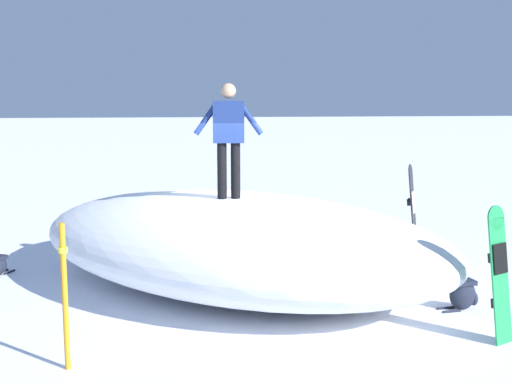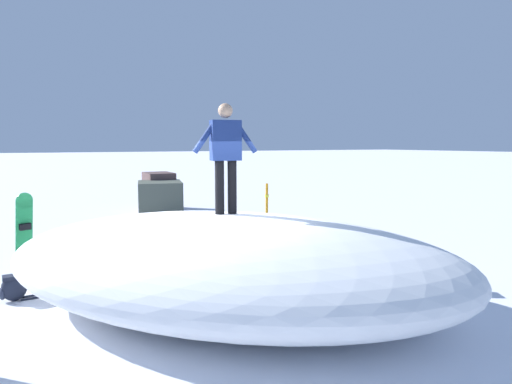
{
  "view_description": "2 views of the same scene",
  "coord_description": "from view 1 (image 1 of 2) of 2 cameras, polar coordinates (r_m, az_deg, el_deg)",
  "views": [
    {
      "loc": [
        -1.87,
        -8.85,
        2.77
      ],
      "look_at": [
        0.02,
        0.43,
        1.41
      ],
      "focal_mm": 43.04,
      "sensor_mm": 36.0,
      "label": 1
    },
    {
      "loc": [
        2.34,
        6.25,
        2.48
      ],
      "look_at": [
        -0.96,
        0.1,
        1.71
      ],
      "focal_mm": 31.32,
      "sensor_mm": 36.0,
      "label": 2
    }
  ],
  "objects": [
    {
      "name": "ground",
      "position": [
        9.46,
        0.42,
        -8.85
      ],
      "size": [
        240.0,
        240.0,
        0.0
      ],
      "primitive_type": "plane",
      "color": "white"
    },
    {
      "name": "backpack_far",
      "position": [
        8.89,
        18.7,
        -8.98
      ],
      "size": [
        0.56,
        0.27,
        0.42
      ],
      "color": "#1E2333",
      "rests_on": "ground"
    },
    {
      "name": "snowboard_secondary_upright",
      "position": [
        7.74,
        21.65,
        -6.92
      ],
      "size": [
        0.36,
        0.34,
        1.61
      ],
      "color": "#1E8C47",
      "rests_on": "ground"
    },
    {
      "name": "snowboard_primary_upright",
      "position": [
        11.01,
        14.36,
        -1.84
      ],
      "size": [
        0.33,
        0.35,
        1.74
      ],
      "color": "black",
      "rests_on": "ground"
    },
    {
      "name": "trail_marker_pole",
      "position": [
        6.74,
        -17.35,
        -8.94
      ],
      "size": [
        0.1,
        0.1,
        1.57
      ],
      "color": "orange",
      "rests_on": "ground"
    },
    {
      "name": "snow_mound",
      "position": [
        9.49,
        -2.11,
        -4.46
      ],
      "size": [
        7.99,
        8.21,
        1.39
      ],
      "primitive_type": "ellipsoid",
      "rotation": [
        0.0,
        0.0,
        2.3
      ],
      "color": "white",
      "rests_on": "ground"
    },
    {
      "name": "snowboarder_standing",
      "position": [
        9.0,
        -2.57,
        5.53
      ],
      "size": [
        1.02,
        0.28,
        1.68
      ],
      "color": "black",
      "rests_on": "snow_mound"
    }
  ]
}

